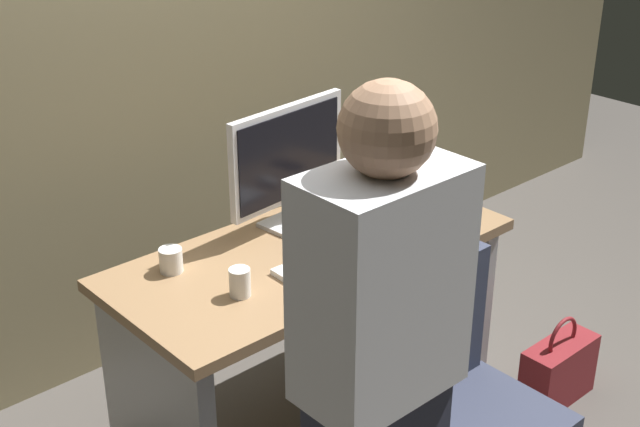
{
  "coord_description": "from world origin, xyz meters",
  "views": [
    {
      "loc": [
        -1.78,
        -2.04,
        2.16
      ],
      "look_at": [
        0.0,
        -0.05,
        0.91
      ],
      "focal_mm": 48.91,
      "sensor_mm": 36.0,
      "label": 1
    }
  ],
  "objects_px": {
    "monitor": "(288,159)",
    "cup_near_keyboard": "(240,282)",
    "keyboard": "(332,259)",
    "person_at_desk": "(378,391)",
    "cup_by_monitor": "(171,260)",
    "desk": "(311,306)",
    "mouse": "(400,231)",
    "book_stack": "(373,185)",
    "cell_phone": "(450,223)",
    "office_chair": "(464,424)",
    "handbag": "(558,370)"
  },
  "relations": [
    {
      "from": "desk",
      "to": "book_stack",
      "type": "distance_m",
      "value": 0.59
    },
    {
      "from": "handbag",
      "to": "cell_phone",
      "type": "bearing_deg",
      "value": 132.43
    },
    {
      "from": "keyboard",
      "to": "person_at_desk",
      "type": "bearing_deg",
      "value": -123.35
    },
    {
      "from": "person_at_desk",
      "to": "keyboard",
      "type": "height_order",
      "value": "person_at_desk"
    },
    {
      "from": "person_at_desk",
      "to": "keyboard",
      "type": "relative_size",
      "value": 3.81
    },
    {
      "from": "office_chair",
      "to": "cell_phone",
      "type": "bearing_deg",
      "value": 45.52
    },
    {
      "from": "keyboard",
      "to": "book_stack",
      "type": "distance_m",
      "value": 0.58
    },
    {
      "from": "office_chair",
      "to": "mouse",
      "type": "xyz_separation_m",
      "value": [
        0.31,
        0.59,
        0.35
      ]
    },
    {
      "from": "cup_by_monitor",
      "to": "office_chair",
      "type": "bearing_deg",
      "value": -63.61
    },
    {
      "from": "cup_by_monitor",
      "to": "book_stack",
      "type": "xyz_separation_m",
      "value": [
        0.94,
        -0.01,
        0.0
      ]
    },
    {
      "from": "office_chair",
      "to": "book_stack",
      "type": "relative_size",
      "value": 4.13
    },
    {
      "from": "person_at_desk",
      "to": "desk",
      "type": "bearing_deg",
      "value": 59.03
    },
    {
      "from": "keyboard",
      "to": "cup_near_keyboard",
      "type": "distance_m",
      "value": 0.37
    },
    {
      "from": "desk",
      "to": "office_chair",
      "type": "relative_size",
      "value": 1.53
    },
    {
      "from": "cell_phone",
      "to": "handbag",
      "type": "height_order",
      "value": "cell_phone"
    },
    {
      "from": "person_at_desk",
      "to": "cup_by_monitor",
      "type": "height_order",
      "value": "person_at_desk"
    },
    {
      "from": "desk",
      "to": "cell_phone",
      "type": "bearing_deg",
      "value": -21.24
    },
    {
      "from": "keyboard",
      "to": "handbag",
      "type": "height_order",
      "value": "keyboard"
    },
    {
      "from": "person_at_desk",
      "to": "cell_phone",
      "type": "bearing_deg",
      "value": 31.55
    },
    {
      "from": "desk",
      "to": "keyboard",
      "type": "height_order",
      "value": "keyboard"
    },
    {
      "from": "mouse",
      "to": "cup_by_monitor",
      "type": "bearing_deg",
      "value": 157.24
    },
    {
      "from": "office_chair",
      "to": "monitor",
      "type": "distance_m",
      "value": 1.09
    },
    {
      "from": "keyboard",
      "to": "book_stack",
      "type": "xyz_separation_m",
      "value": [
        0.5,
        0.3,
        0.03
      ]
    },
    {
      "from": "keyboard",
      "to": "cell_phone",
      "type": "relative_size",
      "value": 2.99
    },
    {
      "from": "mouse",
      "to": "monitor",
      "type": "bearing_deg",
      "value": 125.72
    },
    {
      "from": "handbag",
      "to": "book_stack",
      "type": "bearing_deg",
      "value": 115.3
    },
    {
      "from": "desk",
      "to": "monitor",
      "type": "bearing_deg",
      "value": 71.18
    },
    {
      "from": "office_chair",
      "to": "cup_by_monitor",
      "type": "xyz_separation_m",
      "value": [
        -0.45,
        0.9,
        0.37
      ]
    },
    {
      "from": "book_stack",
      "to": "person_at_desk",
      "type": "bearing_deg",
      "value": -134.57
    },
    {
      "from": "cup_near_keyboard",
      "to": "cup_by_monitor",
      "type": "relative_size",
      "value": 1.13
    },
    {
      "from": "desk",
      "to": "handbag",
      "type": "distance_m",
      "value": 1.06
    },
    {
      "from": "mouse",
      "to": "person_at_desk",
      "type": "bearing_deg",
      "value": -139.73
    },
    {
      "from": "monitor",
      "to": "cup_by_monitor",
      "type": "distance_m",
      "value": 0.56
    },
    {
      "from": "monitor",
      "to": "keyboard",
      "type": "relative_size",
      "value": 1.26
    },
    {
      "from": "office_chair",
      "to": "cup_near_keyboard",
      "type": "distance_m",
      "value": 0.82
    },
    {
      "from": "cup_near_keyboard",
      "to": "book_stack",
      "type": "bearing_deg",
      "value": 17.47
    },
    {
      "from": "desk",
      "to": "mouse",
      "type": "height_order",
      "value": "mouse"
    },
    {
      "from": "cup_near_keyboard",
      "to": "cup_by_monitor",
      "type": "bearing_deg",
      "value": 105.18
    },
    {
      "from": "cell_phone",
      "to": "cup_by_monitor",
      "type": "bearing_deg",
      "value": 163.33
    },
    {
      "from": "office_chair",
      "to": "person_at_desk",
      "type": "height_order",
      "value": "person_at_desk"
    },
    {
      "from": "office_chair",
      "to": "desk",
      "type": "bearing_deg",
      "value": 89.58
    },
    {
      "from": "monitor",
      "to": "cup_near_keyboard",
      "type": "bearing_deg",
      "value": -146.75
    },
    {
      "from": "office_chair",
      "to": "handbag",
      "type": "distance_m",
      "value": 0.9
    },
    {
      "from": "desk",
      "to": "cell_phone",
      "type": "relative_size",
      "value": 9.98
    },
    {
      "from": "cup_by_monitor",
      "to": "book_stack",
      "type": "relative_size",
      "value": 0.36
    },
    {
      "from": "book_stack",
      "to": "monitor",
      "type": "bearing_deg",
      "value": 177.23
    },
    {
      "from": "cup_near_keyboard",
      "to": "cup_by_monitor",
      "type": "xyz_separation_m",
      "value": [
        -0.08,
        0.28,
        -0.01
      ]
    },
    {
      "from": "cell_phone",
      "to": "handbag",
      "type": "bearing_deg",
      "value": -42.78
    },
    {
      "from": "person_at_desk",
      "to": "cup_by_monitor",
      "type": "distance_m",
      "value": 0.99
    },
    {
      "from": "cup_near_keyboard",
      "to": "desk",
      "type": "bearing_deg",
      "value": 14.27
    }
  ]
}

